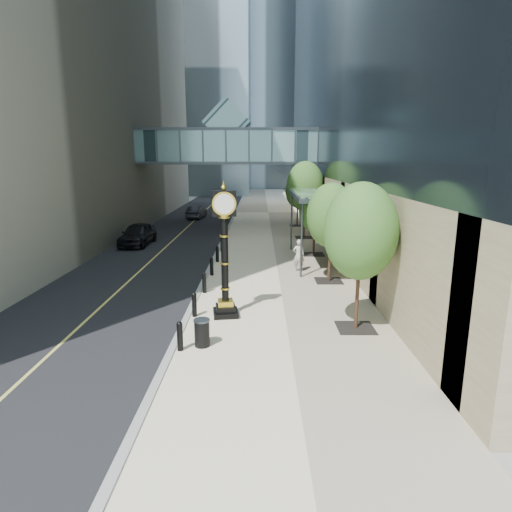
{
  "coord_description": "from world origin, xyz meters",
  "views": [
    {
      "loc": [
        -0.05,
        -12.27,
        6.28
      ],
      "look_at": [
        -0.21,
        5.89,
        2.21
      ],
      "focal_mm": 30.0,
      "sensor_mm": 36.0,
      "label": 1
    }
  ],
  "objects_px": {
    "pedestrian": "(299,255)",
    "car_far": "(197,212)",
    "street_clock": "(225,261)",
    "car_near": "(138,234)",
    "trash_bin": "(202,334)"
  },
  "relations": [
    {
      "from": "pedestrian",
      "to": "car_far",
      "type": "relative_size",
      "value": 0.45
    },
    {
      "from": "street_clock",
      "to": "car_near",
      "type": "distance_m",
      "value": 17.12
    },
    {
      "from": "pedestrian",
      "to": "car_near",
      "type": "distance_m",
      "value": 13.9
    },
    {
      "from": "trash_bin",
      "to": "pedestrian",
      "type": "bearing_deg",
      "value": 67.68
    },
    {
      "from": "street_clock",
      "to": "trash_bin",
      "type": "bearing_deg",
      "value": -109.61
    },
    {
      "from": "street_clock",
      "to": "pedestrian",
      "type": "xyz_separation_m",
      "value": [
        3.63,
        7.28,
        -1.38
      ]
    },
    {
      "from": "street_clock",
      "to": "pedestrian",
      "type": "distance_m",
      "value": 8.25
    },
    {
      "from": "car_near",
      "to": "car_far",
      "type": "height_order",
      "value": "car_near"
    },
    {
      "from": "trash_bin",
      "to": "pedestrian",
      "type": "height_order",
      "value": "pedestrian"
    },
    {
      "from": "car_near",
      "to": "street_clock",
      "type": "bearing_deg",
      "value": -60.92
    },
    {
      "from": "street_clock",
      "to": "trash_bin",
      "type": "distance_m",
      "value": 3.53
    },
    {
      "from": "street_clock",
      "to": "pedestrian",
      "type": "height_order",
      "value": "street_clock"
    },
    {
      "from": "trash_bin",
      "to": "car_far",
      "type": "height_order",
      "value": "car_far"
    },
    {
      "from": "car_near",
      "to": "car_far",
      "type": "distance_m",
      "value": 15.28
    },
    {
      "from": "street_clock",
      "to": "car_far",
      "type": "distance_m",
      "value": 30.81
    }
  ]
}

